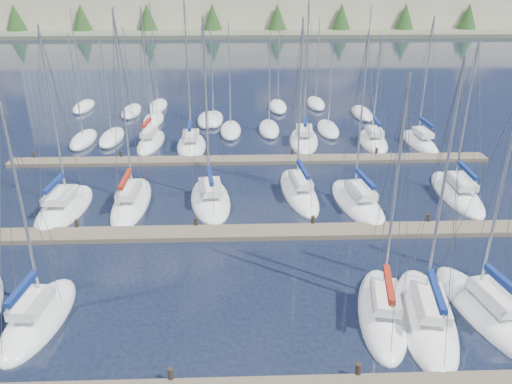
{
  "coord_description": "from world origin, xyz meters",
  "views": [
    {
      "loc": [
        -0.94,
        -13.34,
        16.16
      ],
      "look_at": [
        0.0,
        14.0,
        4.0
      ],
      "focal_mm": 35.0,
      "sensor_mm": 36.0,
      "label": 1
    }
  ],
  "objects_px": {
    "sailboat_m": "(457,193)",
    "sailboat_i": "(132,202)",
    "sailboat_q": "(373,141)",
    "sailboat_e": "(426,317)",
    "sailboat_r": "(420,142)",
    "sailboat_d": "(382,311)",
    "sailboat_k": "(299,191)",
    "sailboat_o": "(191,145)",
    "sailboat_l": "(357,202)",
    "sailboat_p": "(304,140)",
    "sailboat_n": "(151,142)",
    "sailboat_f": "(485,311)",
    "sailboat_h": "(65,208)",
    "sailboat_j": "(210,199)",
    "sailboat_c": "(39,318)"
  },
  "relations": [
    {
      "from": "sailboat_m",
      "to": "sailboat_i",
      "type": "relative_size",
      "value": 0.85
    },
    {
      "from": "sailboat_q",
      "to": "sailboat_i",
      "type": "bearing_deg",
      "value": -143.39
    },
    {
      "from": "sailboat_e",
      "to": "sailboat_m",
      "type": "bearing_deg",
      "value": 72.53
    },
    {
      "from": "sailboat_r",
      "to": "sailboat_m",
      "type": "bearing_deg",
      "value": -98.45
    },
    {
      "from": "sailboat_d",
      "to": "sailboat_i",
      "type": "xyz_separation_m",
      "value": [
        -15.42,
        13.78,
        0.0
      ]
    },
    {
      "from": "sailboat_k",
      "to": "sailboat_i",
      "type": "bearing_deg",
      "value": -178.23
    },
    {
      "from": "sailboat_o",
      "to": "sailboat_i",
      "type": "height_order",
      "value": "sailboat_i"
    },
    {
      "from": "sailboat_k",
      "to": "sailboat_l",
      "type": "relative_size",
      "value": 1.06
    },
    {
      "from": "sailboat_p",
      "to": "sailboat_n",
      "type": "xyz_separation_m",
      "value": [
        -15.67,
        -0.23,
        0.02
      ]
    },
    {
      "from": "sailboat_k",
      "to": "sailboat_d",
      "type": "bearing_deg",
      "value": -85.57
    },
    {
      "from": "sailboat_d",
      "to": "sailboat_f",
      "type": "height_order",
      "value": "sailboat_d"
    },
    {
      "from": "sailboat_n",
      "to": "sailboat_l",
      "type": "bearing_deg",
      "value": -36.08
    },
    {
      "from": "sailboat_l",
      "to": "sailboat_h",
      "type": "distance_m",
      "value": 21.81
    },
    {
      "from": "sailboat_k",
      "to": "sailboat_q",
      "type": "height_order",
      "value": "sailboat_k"
    },
    {
      "from": "sailboat_d",
      "to": "sailboat_i",
      "type": "height_order",
      "value": "sailboat_i"
    },
    {
      "from": "sailboat_o",
      "to": "sailboat_r",
      "type": "height_order",
      "value": "sailboat_o"
    },
    {
      "from": "sailboat_m",
      "to": "sailboat_h",
      "type": "relative_size",
      "value": 0.91
    },
    {
      "from": "sailboat_e",
      "to": "sailboat_j",
      "type": "bearing_deg",
      "value": 138.16
    },
    {
      "from": "sailboat_m",
      "to": "sailboat_i",
      "type": "distance_m",
      "value": 25.26
    },
    {
      "from": "sailboat_p",
      "to": "sailboat_q",
      "type": "relative_size",
      "value": 1.3
    },
    {
      "from": "sailboat_i",
      "to": "sailboat_h",
      "type": "xyz_separation_m",
      "value": [
        -4.76,
        -0.8,
        -0.01
      ]
    },
    {
      "from": "sailboat_d",
      "to": "sailboat_n",
      "type": "bearing_deg",
      "value": 130.29
    },
    {
      "from": "sailboat_p",
      "to": "sailboat_r",
      "type": "height_order",
      "value": "sailboat_p"
    },
    {
      "from": "sailboat_k",
      "to": "sailboat_l",
      "type": "distance_m",
      "value": 4.72
    },
    {
      "from": "sailboat_p",
      "to": "sailboat_m",
      "type": "distance_m",
      "value": 17.31
    },
    {
      "from": "sailboat_d",
      "to": "sailboat_r",
      "type": "bearing_deg",
      "value": 78.05
    },
    {
      "from": "sailboat_o",
      "to": "sailboat_n",
      "type": "bearing_deg",
      "value": 161.3
    },
    {
      "from": "sailboat_l",
      "to": "sailboat_i",
      "type": "xyz_separation_m",
      "value": [
        -17.06,
        0.64,
        0.02
      ]
    },
    {
      "from": "sailboat_k",
      "to": "sailboat_h",
      "type": "distance_m",
      "value": 17.78
    },
    {
      "from": "sailboat_e",
      "to": "sailboat_f",
      "type": "bearing_deg",
      "value": 16.04
    },
    {
      "from": "sailboat_j",
      "to": "sailboat_m",
      "type": "relative_size",
      "value": 1.13
    },
    {
      "from": "sailboat_k",
      "to": "sailboat_q",
      "type": "xyz_separation_m",
      "value": [
        9.03,
        12.48,
        -0.01
      ]
    },
    {
      "from": "sailboat_n",
      "to": "sailboat_i",
      "type": "bearing_deg",
      "value": -82.73
    },
    {
      "from": "sailboat_l",
      "to": "sailboat_h",
      "type": "bearing_deg",
      "value": 172.99
    },
    {
      "from": "sailboat_k",
      "to": "sailboat_r",
      "type": "height_order",
      "value": "sailboat_k"
    },
    {
      "from": "sailboat_q",
      "to": "sailboat_c",
      "type": "bearing_deg",
      "value": -126.81
    },
    {
      "from": "sailboat_p",
      "to": "sailboat_m",
      "type": "bearing_deg",
      "value": -47.31
    },
    {
      "from": "sailboat_l",
      "to": "sailboat_f",
      "type": "bearing_deg",
      "value": -82.1
    },
    {
      "from": "sailboat_d",
      "to": "sailboat_h",
      "type": "height_order",
      "value": "sailboat_h"
    },
    {
      "from": "sailboat_r",
      "to": "sailboat_h",
      "type": "xyz_separation_m",
      "value": [
        -31.33,
        -14.21,
        -0.01
      ]
    },
    {
      "from": "sailboat_o",
      "to": "sailboat_m",
      "type": "bearing_deg",
      "value": -32.62
    },
    {
      "from": "sailboat_p",
      "to": "sailboat_m",
      "type": "relative_size",
      "value": 1.18
    },
    {
      "from": "sailboat_k",
      "to": "sailboat_r",
      "type": "bearing_deg",
      "value": 35.85
    },
    {
      "from": "sailboat_k",
      "to": "sailboat_i",
      "type": "height_order",
      "value": "sailboat_i"
    },
    {
      "from": "sailboat_e",
      "to": "sailboat_q",
      "type": "bearing_deg",
      "value": 90.88
    },
    {
      "from": "sailboat_p",
      "to": "sailboat_f",
      "type": "height_order",
      "value": "sailboat_p"
    },
    {
      "from": "sailboat_j",
      "to": "sailboat_p",
      "type": "distance_m",
      "value": 16.88
    },
    {
      "from": "sailboat_i",
      "to": "sailboat_h",
      "type": "height_order",
      "value": "sailboat_i"
    },
    {
      "from": "sailboat_p",
      "to": "sailboat_j",
      "type": "bearing_deg",
      "value": -116.12
    },
    {
      "from": "sailboat_m",
      "to": "sailboat_r",
      "type": "xyz_separation_m",
      "value": [
        1.33,
        12.61,
        0.02
      ]
    }
  ]
}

